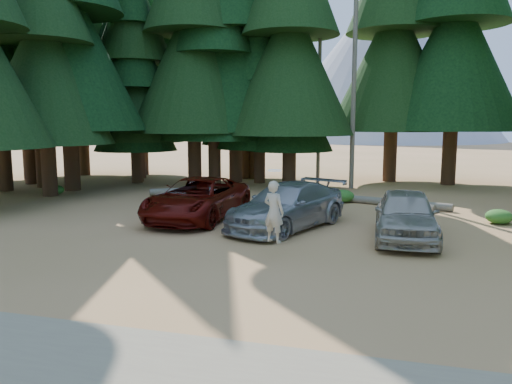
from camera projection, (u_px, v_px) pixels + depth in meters
ground at (271, 260)px, 12.70m from camera, size 160.00×160.00×0.00m
forest_belt_north at (337, 186)px, 27.01m from camera, size 36.00×7.00×22.00m
snag_front at (354, 72)px, 25.48m from camera, size 0.24×0.24×12.00m
snag_back at (319, 94)px, 27.58m from camera, size 0.20×0.20×10.00m
mountain_peak at (367, 73)px, 95.78m from camera, size 48.00×50.00×28.00m
red_pickup at (198, 199)px, 17.88m from camera, size 2.68×5.46×1.49m
silver_minivan_center at (287, 206)px, 16.42m from camera, size 3.82×5.50×1.48m
silver_minivan_right at (406, 215)px, 14.81m from camera, size 1.90×4.45×1.50m
frisbee_player at (274, 211)px, 13.05m from camera, size 0.70×0.58×1.92m
log_left at (196, 190)px, 24.32m from camera, size 3.89×2.61×0.31m
log_mid at (399, 204)px, 20.58m from camera, size 2.78×1.74×0.25m
log_right at (391, 202)px, 20.73m from camera, size 4.77×1.84×0.31m
shrub_far_left at (221, 201)px, 20.25m from camera, size 1.00×1.00×0.55m
shrub_left at (233, 203)px, 20.19m from camera, size 0.81×0.81×0.45m
shrub_center_left at (343, 196)px, 21.74m from camera, size 0.99×0.99×0.54m
shrub_center_right at (275, 197)px, 21.35m from camera, size 1.11×1.11×0.61m
shrub_right at (499, 217)px, 17.18m from camera, size 0.90×0.90×0.49m
shrub_edge_west at (55, 190)px, 23.97m from camera, size 0.83×0.83×0.46m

